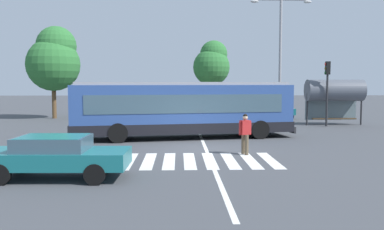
% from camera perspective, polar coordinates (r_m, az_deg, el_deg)
% --- Properties ---
extents(ground_plane, '(160.00, 160.00, 0.00)m').
position_cam_1_polar(ground_plane, '(18.71, 1.31, -4.75)').
color(ground_plane, '#424449').
extents(city_transit_bus, '(12.27, 4.53, 3.06)m').
position_cam_1_polar(city_transit_bus, '(22.20, -1.25, 0.84)').
color(city_transit_bus, black).
rests_on(city_transit_bus, ground_plane).
extents(pedestrian_crossing_street, '(0.55, 0.42, 1.72)m').
position_cam_1_polar(pedestrian_crossing_street, '(17.24, 7.44, -2.33)').
color(pedestrian_crossing_street, brown).
rests_on(pedestrian_crossing_street, ground_plane).
extents(foreground_sedan, '(4.55, 1.96, 1.35)m').
position_cam_1_polar(foreground_sedan, '(13.55, -18.57, -5.26)').
color(foreground_sedan, black).
rests_on(foreground_sedan, ground_plane).
extents(parked_car_black, '(2.17, 4.63, 1.35)m').
position_cam_1_polar(parked_car_black, '(35.24, -10.26, 0.79)').
color(parked_car_black, black).
rests_on(parked_car_black, ground_plane).
extents(parked_car_charcoal, '(2.34, 4.68, 1.35)m').
position_cam_1_polar(parked_car_charcoal, '(35.16, -5.82, 0.83)').
color(parked_car_charcoal, black).
rests_on(parked_car_charcoal, ground_plane).
extents(parked_car_champagne, '(2.01, 4.57, 1.35)m').
position_cam_1_polar(parked_car_champagne, '(35.46, -1.40, 0.88)').
color(parked_car_champagne, black).
rests_on(parked_car_champagne, ground_plane).
extents(parked_car_silver, '(2.16, 4.63, 1.35)m').
position_cam_1_polar(parked_car_silver, '(35.51, 2.80, 0.88)').
color(parked_car_silver, black).
rests_on(parked_car_silver, ground_plane).
extents(parked_car_red, '(2.19, 4.63, 1.35)m').
position_cam_1_polar(parked_car_red, '(35.49, 7.48, 0.85)').
color(parked_car_red, black).
rests_on(parked_car_red, ground_plane).
extents(parked_car_teal, '(2.03, 4.58, 1.35)m').
position_cam_1_polar(parked_car_teal, '(35.97, 11.84, 0.84)').
color(parked_car_teal, black).
rests_on(parked_car_teal, ground_plane).
extents(traffic_light_far_corner, '(0.33, 0.32, 4.48)m').
position_cam_1_polar(traffic_light_far_corner, '(29.70, 18.40, 4.30)').
color(traffic_light_far_corner, '#28282B').
rests_on(traffic_light_far_corner, ground_plane).
extents(bus_stop_shelter, '(4.05, 1.54, 3.25)m').
position_cam_1_polar(bus_stop_shelter, '(30.89, 19.33, 3.16)').
color(bus_stop_shelter, '#28282B').
rests_on(bus_stop_shelter, ground_plane).
extents(twin_arm_street_lamp, '(4.50, 0.32, 9.21)m').
position_cam_1_polar(twin_arm_street_lamp, '(31.09, 12.25, 9.28)').
color(twin_arm_street_lamp, '#939399').
rests_on(twin_arm_street_lamp, ground_plane).
extents(background_tree_left, '(4.47, 4.47, 7.80)m').
position_cam_1_polar(background_tree_left, '(36.61, -18.73, 7.41)').
color(background_tree_left, brown).
rests_on(background_tree_left, ground_plane).
extents(background_tree_right, '(3.57, 3.57, 7.13)m').
position_cam_1_polar(background_tree_right, '(39.91, 2.83, 7.21)').
color(background_tree_right, brown).
rests_on(background_tree_right, ground_plane).
extents(crosswalk_painted_stripes, '(5.96, 3.40, 0.01)m').
position_cam_1_polar(crosswalk_painted_stripes, '(15.89, 1.08, -6.40)').
color(crosswalk_painted_stripes, silver).
rests_on(crosswalk_painted_stripes, ground_plane).
extents(lane_center_line, '(0.16, 24.00, 0.01)m').
position_cam_1_polar(lane_center_line, '(20.70, 1.58, -3.84)').
color(lane_center_line, silver).
rests_on(lane_center_line, ground_plane).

